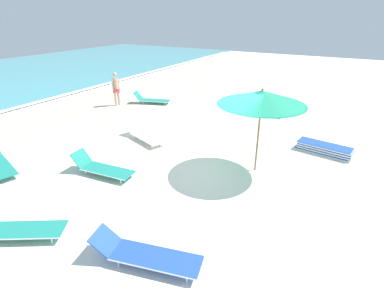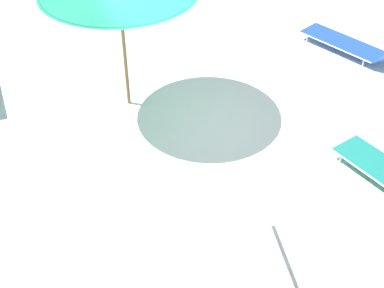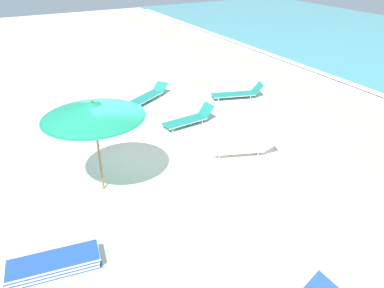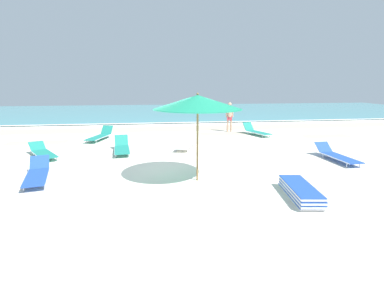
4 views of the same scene
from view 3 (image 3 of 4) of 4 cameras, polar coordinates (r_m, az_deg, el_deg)
name	(u,v)px [view 3 (image 3 of 4)]	position (r m, az deg, el deg)	size (l,w,h in m)	color
ground_plane	(134,169)	(11.58, -8.82, -3.71)	(60.00, 60.00, 0.16)	silver
beach_umbrella	(93,110)	(9.59, -14.83, 5.02)	(2.60, 2.60, 2.63)	olive
lounger_stack	(54,265)	(8.55, -20.32, -16.93)	(0.88, 1.98, 0.32)	blue
sun_lounger_beside_umbrella	(149,95)	(16.41, -6.57, 7.44)	(1.67, 2.21, 0.48)	#1E8475
sun_lounger_near_water_right	(238,93)	(16.61, 7.01, 7.71)	(1.22, 2.31, 0.61)	#1E8475
sun_lounger_mid_beach_solo	(244,148)	(12.10, 7.95, -0.57)	(1.28, 2.17, 0.48)	white
sun_lounger_mid_beach_pair_a	(189,119)	(13.97, -0.44, 3.89)	(0.80, 2.05, 0.62)	#1E8475
sun_lounger_mid_beach_pair_b	(84,115)	(14.89, -16.17, 4.26)	(1.11, 2.33, 0.53)	blue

